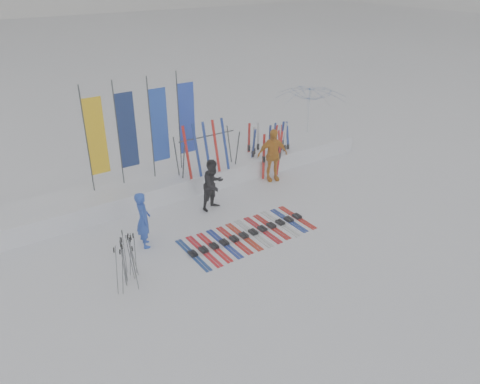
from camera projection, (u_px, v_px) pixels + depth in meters
ground at (268, 251)px, 12.23m from camera, size 120.00×120.00×0.00m
snow_bank at (185, 179)px, 15.51m from camera, size 14.00×1.60×0.60m
person_blue at (143, 220)px, 12.13m from camera, size 0.49×0.64×1.56m
person_black at (213, 185)px, 13.97m from camera, size 0.89×0.77×1.59m
person_yellow at (272, 155)px, 15.77m from camera, size 1.15×0.74×1.82m
tent_canopy at (310, 117)px, 18.42m from camera, size 3.01×3.06×2.52m
ski_row at (248, 234)px, 12.90m from camera, size 3.66×1.70×0.07m
pole_cluster at (127, 260)px, 10.79m from camera, size 0.70×0.83×1.26m
feather_flags at (143, 128)px, 14.18m from camera, size 3.56×0.17×3.20m
ski_rack at (207, 148)px, 15.07m from camera, size 2.04×0.80×1.23m
upright_skis at (272, 147)px, 16.74m from camera, size 1.70×1.16×1.69m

